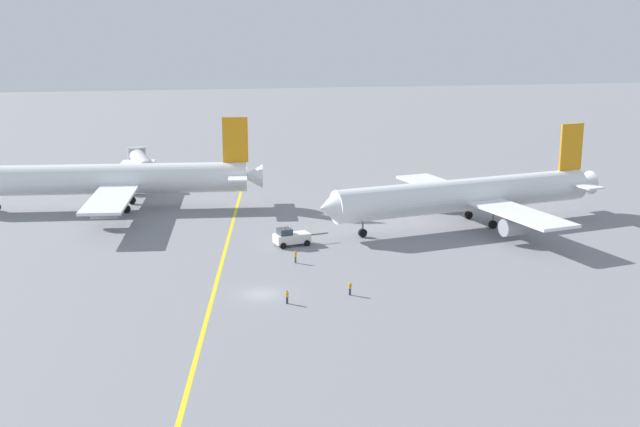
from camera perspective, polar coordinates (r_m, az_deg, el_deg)
The scene contains 9 objects.
ground_plane at distance 96.74m, azimuth -4.19°, elevation -5.73°, with size 600.00×600.00×0.00m, color gray.
taxiway_stripe at distance 105.87m, azimuth -7.14°, elevation -4.08°, with size 0.50×120.00×0.01m, color yellow.
airliner_at_gate_left at distance 143.25m, azimuth -14.60°, elevation 2.35°, with size 53.19×46.89×15.74m.
airliner_being_pushed at distance 129.39m, azimuth 10.40°, elevation 1.28°, with size 49.86×42.24×15.33m.
pushback_tug at distance 116.71m, azimuth -2.08°, elevation -1.68°, with size 8.41×3.79×2.96m.
ground_crew_marshaller_foreground at distance 108.38m, azimuth -1.76°, elevation -3.08°, with size 0.36×0.36×1.71m.
ground_crew_ramp_agent_by_cones at distance 93.17m, azimuth -2.35°, elevation -5.93°, with size 0.36×0.36×1.60m.
ground_crew_wing_walker_right at distance 95.98m, azimuth 2.14°, elevation -5.32°, with size 0.36×0.48×1.64m.
jet_bridge at distance 168.14m, azimuth -12.64°, elevation 3.70°, with size 5.99×18.91×5.90m.
Camera 1 is at (-9.88, -90.84, 31.78)m, focal length 45.10 mm.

